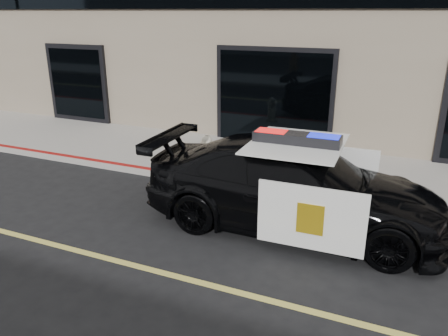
% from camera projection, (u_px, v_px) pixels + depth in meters
% --- Properties ---
extents(ground, '(120.00, 120.00, 0.00)m').
position_uv_depth(ground, '(195.00, 281.00, 6.50)').
color(ground, black).
rests_on(ground, ground).
extents(sidewalk_n, '(60.00, 3.50, 0.15)m').
position_uv_depth(sidewalk_n, '(289.00, 167.00, 11.00)').
color(sidewalk_n, gray).
rests_on(sidewalk_n, ground).
extents(police_car, '(2.65, 5.58, 1.79)m').
position_uv_depth(police_car, '(294.00, 186.00, 7.92)').
color(police_car, black).
rests_on(police_car, ground).
extents(fire_hydrant, '(0.38, 0.53, 0.84)m').
position_uv_depth(fire_hydrant, '(207.00, 153.00, 10.63)').
color(fire_hydrant, beige).
rests_on(fire_hydrant, sidewalk_n).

